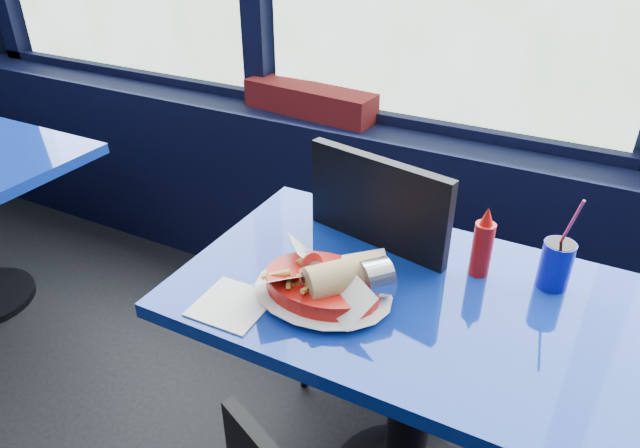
{
  "coord_description": "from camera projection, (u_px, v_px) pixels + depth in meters",
  "views": [
    {
      "loc": [
        0.59,
        0.91,
        1.61
      ],
      "look_at": [
        0.03,
        1.98,
        0.89
      ],
      "focal_mm": 32.0,
      "sensor_mm": 36.0,
      "label": 1
    }
  ],
  "objects": [
    {
      "name": "window_sill",
      "position": [
        414.0,
        227.0,
        2.35
      ],
      "size": [
        5.0,
        0.26,
        0.8
      ],
      "primitive_type": "cube",
      "color": "black",
      "rests_on": "ground"
    },
    {
      "name": "near_table",
      "position": [
        416.0,
        352.0,
        1.48
      ],
      "size": [
        1.2,
        0.7,
        0.75
      ],
      "color": "black",
      "rests_on": "ground"
    },
    {
      "name": "chair_near_back",
      "position": [
        380.0,
        268.0,
        1.79
      ],
      "size": [
        0.54,
        0.54,
        1.01
      ],
      "rotation": [
        0.0,
        0.0,
        2.94
      ],
      "color": "black",
      "rests_on": "ground"
    },
    {
      "name": "planter_box",
      "position": [
        309.0,
        100.0,
        2.33
      ],
      "size": [
        0.58,
        0.2,
        0.11
      ],
      "primitive_type": "cube",
      "rotation": [
        0.0,
        0.0,
        -0.1
      ],
      "color": "maroon",
      "rests_on": "window_sill"
    },
    {
      "name": "food_basket",
      "position": [
        325.0,
        283.0,
        1.36
      ],
      "size": [
        0.38,
        0.38,
        0.11
      ],
      "rotation": [
        0.0,
        0.0,
        0.42
      ],
      "color": "red",
      "rests_on": "near_table"
    },
    {
      "name": "ketchup_bottle",
      "position": [
        483.0,
        245.0,
        1.43
      ],
      "size": [
        0.05,
        0.05,
        0.19
      ],
      "color": "red",
      "rests_on": "near_table"
    },
    {
      "name": "soda_cup",
      "position": [
        556.0,
        264.0,
        1.39
      ],
      "size": [
        0.08,
        0.08,
        0.26
      ],
      "rotation": [
        0.0,
        0.0,
        0.11
      ],
      "color": "#0D1199",
      "rests_on": "near_table"
    },
    {
      "name": "napkin",
      "position": [
        232.0,
        305.0,
        1.36
      ],
      "size": [
        0.17,
        0.17,
        0.0
      ],
      "primitive_type": "cube",
      "rotation": [
        0.0,
        0.0,
        0.02
      ],
      "color": "white",
      "rests_on": "near_table"
    }
  ]
}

